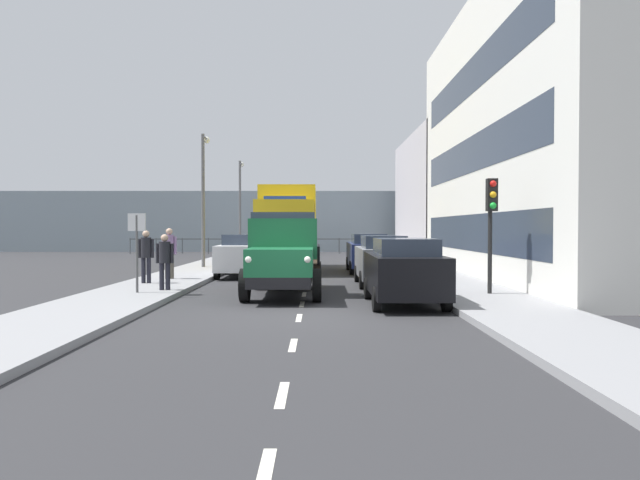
# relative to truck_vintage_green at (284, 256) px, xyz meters

# --- Properties ---
(ground_plane) EXTENTS (80.00, 80.00, 0.00)m
(ground_plane) POSITION_rel_truck_vintage_green_xyz_m (-0.58, -6.90, -1.18)
(ground_plane) COLOR #2D2D30
(sidewalk_left) EXTENTS (2.71, 41.95, 0.15)m
(sidewalk_left) POSITION_rel_truck_vintage_green_xyz_m (-5.52, -6.90, -1.10)
(sidewalk_left) COLOR gray
(sidewalk_left) RESTS_ON ground_plane
(sidewalk_right) EXTENTS (2.71, 41.95, 0.15)m
(sidewalk_right) POSITION_rel_truck_vintage_green_xyz_m (4.36, -6.90, -1.10)
(sidewalk_right) COLOR gray
(sidewalk_right) RESTS_ON ground_plane
(road_centreline_markings) EXTENTS (0.12, 38.87, 0.01)m
(road_centreline_markings) POSITION_rel_truck_vintage_green_xyz_m (-0.58, -6.63, -1.17)
(road_centreline_markings) COLOR silver
(road_centreline_markings) RESTS_ON ground_plane
(building_terrace) EXTENTS (8.84, 18.34, 10.94)m
(building_terrace) POSITION_rel_truck_vintage_green_xyz_m (-11.27, -5.47, 4.29)
(building_terrace) COLOR silver
(building_terrace) RESTS_ON ground_plane
(building_far_block) EXTENTS (8.83, 12.97, 7.91)m
(building_far_block) POSITION_rel_truck_vintage_green_xyz_m (-11.28, -20.81, 2.78)
(building_far_block) COLOR #B7B2B7
(building_far_block) RESTS_ON ground_plane
(sea_horizon) EXTENTS (80.00, 0.80, 5.00)m
(sea_horizon) POSITION_rel_truck_vintage_green_xyz_m (-0.58, -30.87, 1.32)
(sea_horizon) COLOR #84939E
(sea_horizon) RESTS_ON ground_plane
(seawall_railing) EXTENTS (28.08, 0.08, 1.20)m
(seawall_railing) POSITION_rel_truck_vintage_green_xyz_m (-0.58, -27.27, -0.26)
(seawall_railing) COLOR #4C5156
(seawall_railing) RESTS_ON ground_plane
(truck_vintage_green) EXTENTS (2.17, 5.64, 2.43)m
(truck_vintage_green) POSITION_rel_truck_vintage_green_xyz_m (0.00, 0.00, 0.00)
(truck_vintage_green) COLOR black
(truck_vintage_green) RESTS_ON ground_plane
(lorry_cargo_yellow) EXTENTS (2.58, 8.20, 3.87)m
(lorry_cargo_yellow) POSITION_rel_truck_vintage_green_xyz_m (0.39, -10.09, 0.90)
(lorry_cargo_yellow) COLOR gold
(lorry_cargo_yellow) RESTS_ON ground_plane
(car_black_kerbside_near) EXTENTS (1.84, 3.94, 1.72)m
(car_black_kerbside_near) POSITION_rel_truck_vintage_green_xyz_m (-3.21, 1.90, -0.28)
(car_black_kerbside_near) COLOR black
(car_black_kerbside_near) RESTS_ON ground_plane
(car_grey_kerbside_1) EXTENTS (1.76, 4.07, 1.72)m
(car_grey_kerbside_1) POSITION_rel_truck_vintage_green_xyz_m (-3.21, -3.13, -0.28)
(car_grey_kerbside_1) COLOR slate
(car_grey_kerbside_1) RESTS_ON ground_plane
(car_navy_kerbside_2) EXTENTS (1.79, 4.60, 1.72)m
(car_navy_kerbside_2) POSITION_rel_truck_vintage_green_xyz_m (-3.21, -9.01, -0.28)
(car_navy_kerbside_2) COLOR navy
(car_navy_kerbside_2) RESTS_ON ground_plane
(car_white_oppositeside_0) EXTENTS (1.86, 3.99, 1.72)m
(car_white_oppositeside_0) POSITION_rel_truck_vintage_green_xyz_m (2.05, -6.63, -0.28)
(car_white_oppositeside_0) COLOR white
(car_white_oppositeside_0) RESTS_ON ground_plane
(pedestrian_near_railing) EXTENTS (0.53, 0.34, 1.65)m
(pedestrian_near_railing) POSITION_rel_truck_vintage_green_xyz_m (3.54, -0.31, -0.06)
(pedestrian_near_railing) COLOR black
(pedestrian_near_railing) RESTS_ON sidewalk_right
(pedestrian_with_bag) EXTENTS (0.53, 0.34, 1.75)m
(pedestrian_with_bag) POSITION_rel_truck_vintage_green_xyz_m (4.72, -2.42, 0.00)
(pedestrian_with_bag) COLOR black
(pedestrian_with_bag) RESTS_ON sidewalk_right
(pedestrian_couple_a) EXTENTS (0.53, 0.34, 1.82)m
(pedestrian_couple_a) POSITION_rel_truck_vintage_green_xyz_m (4.37, -4.05, 0.05)
(pedestrian_couple_a) COLOR #4C473D
(pedestrian_couple_a) RESTS_ON sidewalk_right
(traffic_light_near) EXTENTS (0.28, 0.41, 3.20)m
(traffic_light_near) POSITION_rel_truck_vintage_green_xyz_m (-5.81, 0.71, 1.29)
(traffic_light_near) COLOR black
(traffic_light_near) RESTS_ON sidewalk_left
(lamp_post_promenade) EXTENTS (0.32, 1.14, 6.25)m
(lamp_post_promenade) POSITION_rel_truck_vintage_green_xyz_m (4.42, -10.53, 2.71)
(lamp_post_promenade) COLOR #59595B
(lamp_post_promenade) RESTS_ON sidewalk_right
(lamp_post_far) EXTENTS (0.32, 1.14, 6.35)m
(lamp_post_far) POSITION_rel_truck_vintage_green_xyz_m (4.29, -22.25, 2.76)
(lamp_post_far) COLOR #59595B
(lamp_post_far) RESTS_ON sidewalk_right
(street_sign) EXTENTS (0.50, 0.07, 2.25)m
(street_sign) POSITION_rel_truck_vintage_green_xyz_m (4.15, 0.35, 0.50)
(street_sign) COLOR #4C4C4C
(street_sign) RESTS_ON sidewalk_right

